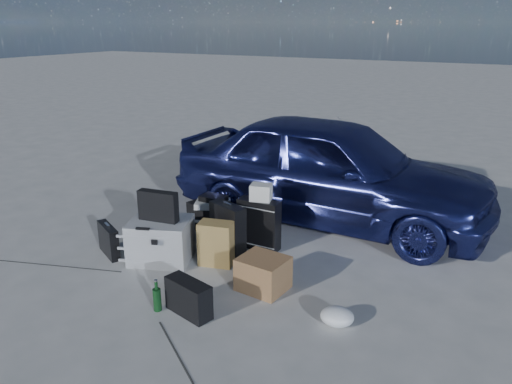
% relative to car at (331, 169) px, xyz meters
% --- Properties ---
extents(ground, '(60.00, 60.00, 0.00)m').
position_rel_car_xyz_m(ground, '(-0.65, -2.10, -0.66)').
color(ground, '#B8B7B2').
rests_on(ground, ground).
extents(car, '(3.89, 1.60, 1.32)m').
position_rel_car_xyz_m(car, '(0.00, 0.00, 0.00)').
color(car, navy).
rests_on(car, ground).
extents(pelican_case, '(0.75, 0.68, 0.44)m').
position_rel_car_xyz_m(pelican_case, '(-1.13, -1.91, -0.44)').
color(pelican_case, '#97999C').
rests_on(pelican_case, ground).
extents(laptop_bag, '(0.43, 0.17, 0.31)m').
position_rel_car_xyz_m(laptop_bag, '(-1.14, -1.91, -0.06)').
color(laptop_bag, black).
rests_on(laptop_bag, pelican_case).
extents(briefcase, '(0.43, 0.29, 0.33)m').
position_rel_car_xyz_m(briefcase, '(-1.69, -2.09, -0.49)').
color(briefcase, black).
rests_on(briefcase, ground).
extents(suitcase_left, '(0.46, 0.29, 0.56)m').
position_rel_car_xyz_m(suitcase_left, '(-0.59, -1.45, -0.38)').
color(suitcase_left, black).
rests_on(suitcase_left, ground).
extents(suitcase_right, '(0.47, 0.17, 0.56)m').
position_rel_car_xyz_m(suitcase_right, '(-0.37, -1.16, -0.38)').
color(suitcase_right, black).
rests_on(suitcase_right, ground).
extents(white_carton, '(0.26, 0.23, 0.18)m').
position_rel_car_xyz_m(white_carton, '(-0.36, -1.14, -0.01)').
color(white_carton, beige).
rests_on(white_carton, suitcase_right).
extents(duffel_bag, '(0.75, 0.49, 0.35)m').
position_rel_car_xyz_m(duffel_bag, '(-1.01, -1.08, -0.49)').
color(duffel_bag, black).
rests_on(duffel_bag, ground).
extents(flat_box_white, '(0.46, 0.42, 0.07)m').
position_rel_car_xyz_m(flat_box_white, '(-1.02, -1.09, -0.28)').
color(flat_box_white, beige).
rests_on(flat_box_white, duffel_bag).
extents(flat_box_black, '(0.29, 0.21, 0.06)m').
position_rel_car_xyz_m(flat_box_black, '(-1.02, -1.07, -0.22)').
color(flat_box_black, black).
rests_on(flat_box_black, flat_box_white).
extents(kraft_bag, '(0.38, 0.28, 0.46)m').
position_rel_car_xyz_m(kraft_bag, '(-0.57, -1.72, -0.43)').
color(kraft_bag, olive).
rests_on(kraft_bag, ground).
extents(cardboard_box, '(0.46, 0.41, 0.32)m').
position_rel_car_xyz_m(cardboard_box, '(0.09, -1.93, -0.50)').
color(cardboard_box, '#92613F').
rests_on(cardboard_box, ground).
extents(plastic_bag, '(0.33, 0.30, 0.15)m').
position_rel_car_xyz_m(plastic_bag, '(0.90, -2.16, -0.58)').
color(plastic_bag, silver).
rests_on(plastic_bag, ground).
extents(messenger_bag, '(0.47, 0.27, 0.31)m').
position_rel_car_xyz_m(messenger_bag, '(-0.27, -2.61, -0.51)').
color(messenger_bag, black).
rests_on(messenger_bag, ground).
extents(green_bottle, '(0.09, 0.09, 0.28)m').
position_rel_car_xyz_m(green_bottle, '(-0.54, -2.70, -0.52)').
color(green_bottle, black).
rests_on(green_bottle, ground).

